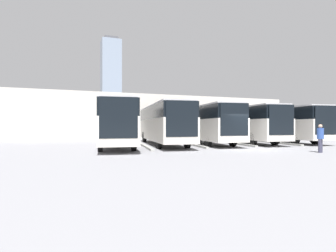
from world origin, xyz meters
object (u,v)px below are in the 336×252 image
(bus_0, at_px, (278,124))
(bus_3, at_px, (163,123))
(bus_4, at_px, (116,123))
(bus_1, at_px, (241,123))
(bus_2, at_px, (203,123))
(pedestrian, at_px, (320,137))

(bus_0, relative_size, bus_3, 1.00)
(bus_0, distance_m, bus_4, 16.79)
(bus_1, height_order, bus_4, same)
(bus_1, distance_m, bus_2, 4.20)
(bus_2, bearing_deg, bus_1, -173.56)
(bus_0, relative_size, bus_4, 1.00)
(bus_2, relative_size, pedestrian, 7.23)
(bus_4, xyz_separation_m, pedestrian, (-11.13, 9.03, -0.96))
(bus_0, height_order, bus_3, same)
(bus_0, height_order, bus_4, same)
(bus_3, relative_size, bus_4, 1.00)
(bus_2, xyz_separation_m, bus_4, (8.39, 1.01, 0.00))
(bus_3, bearing_deg, bus_1, -170.82)
(bus_1, distance_m, bus_4, 12.62)
(pedestrian, bearing_deg, bus_4, 116.68)
(bus_1, bearing_deg, pedestrian, 89.38)
(bus_4, bearing_deg, bus_0, -170.66)
(bus_0, distance_m, bus_3, 12.59)
(bus_4, bearing_deg, bus_2, -165.40)
(bus_0, height_order, bus_1, same)
(bus_2, bearing_deg, pedestrian, 112.97)
(bus_0, xyz_separation_m, bus_4, (16.79, 0.47, 0.00))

